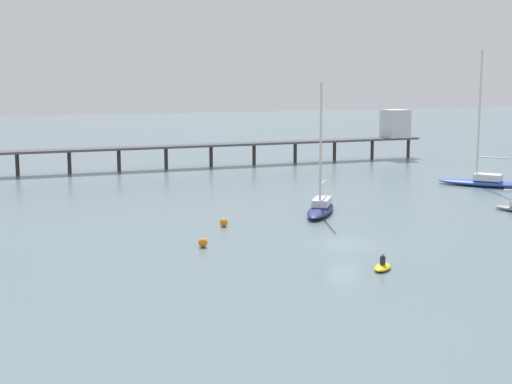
{
  "coord_description": "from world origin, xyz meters",
  "views": [
    {
      "loc": [
        -27.07,
        -48.76,
        12.68
      ],
      "look_at": [
        0.0,
        17.61,
        1.5
      ],
      "focal_mm": 52.45,
      "sensor_mm": 36.0,
      "label": 1
    }
  ],
  "objects_px": {
    "pier": "(262,138)",
    "sailboat_blue": "(482,180)",
    "sailboat_navy": "(321,206)",
    "mooring_buoy_near": "(203,243)",
    "dinghy_yellow": "(383,266)",
    "mooring_buoy_outer": "(224,223)"
  },
  "relations": [
    {
      "from": "mooring_buoy_near",
      "to": "sailboat_navy",
      "type": "bearing_deg",
      "value": 31.92
    },
    {
      "from": "sailboat_navy",
      "to": "mooring_buoy_near",
      "type": "distance_m",
      "value": 17.03
    },
    {
      "from": "sailboat_navy",
      "to": "mooring_buoy_outer",
      "type": "bearing_deg",
      "value": -167.53
    },
    {
      "from": "sailboat_blue",
      "to": "pier",
      "type": "bearing_deg",
      "value": 117.58
    },
    {
      "from": "sailboat_blue",
      "to": "mooring_buoy_near",
      "type": "bearing_deg",
      "value": -156.16
    },
    {
      "from": "dinghy_yellow",
      "to": "sailboat_navy",
      "type": "bearing_deg",
      "value": 74.38
    },
    {
      "from": "mooring_buoy_near",
      "to": "pier",
      "type": "bearing_deg",
      "value": 62.65
    },
    {
      "from": "sailboat_navy",
      "to": "mooring_buoy_outer",
      "type": "relative_size",
      "value": 17.49
    },
    {
      "from": "dinghy_yellow",
      "to": "mooring_buoy_outer",
      "type": "xyz_separation_m",
      "value": [
        -4.88,
        17.42,
        0.12
      ]
    },
    {
      "from": "dinghy_yellow",
      "to": "mooring_buoy_outer",
      "type": "distance_m",
      "value": 18.09
    },
    {
      "from": "sailboat_navy",
      "to": "dinghy_yellow",
      "type": "height_order",
      "value": "sailboat_navy"
    },
    {
      "from": "pier",
      "to": "sailboat_blue",
      "type": "relative_size",
      "value": 5.16
    },
    {
      "from": "mooring_buoy_outer",
      "to": "sailboat_blue",
      "type": "bearing_deg",
      "value": 16.94
    },
    {
      "from": "sailboat_navy",
      "to": "sailboat_blue",
      "type": "bearing_deg",
      "value": 18.71
    },
    {
      "from": "dinghy_yellow",
      "to": "mooring_buoy_near",
      "type": "relative_size",
      "value": 3.28
    },
    {
      "from": "pier",
      "to": "sailboat_blue",
      "type": "bearing_deg",
      "value": -62.42
    },
    {
      "from": "mooring_buoy_outer",
      "to": "pier",
      "type": "bearing_deg",
      "value": 63.31
    },
    {
      "from": "sailboat_navy",
      "to": "dinghy_yellow",
      "type": "distance_m",
      "value": 20.48
    },
    {
      "from": "sailboat_blue",
      "to": "dinghy_yellow",
      "type": "distance_m",
      "value": 41.87
    },
    {
      "from": "pier",
      "to": "mooring_buoy_outer",
      "type": "relative_size",
      "value": 115.76
    },
    {
      "from": "pier",
      "to": "sailboat_navy",
      "type": "relative_size",
      "value": 6.62
    },
    {
      "from": "sailboat_blue",
      "to": "dinghy_yellow",
      "type": "bearing_deg",
      "value": -137.46
    }
  ]
}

